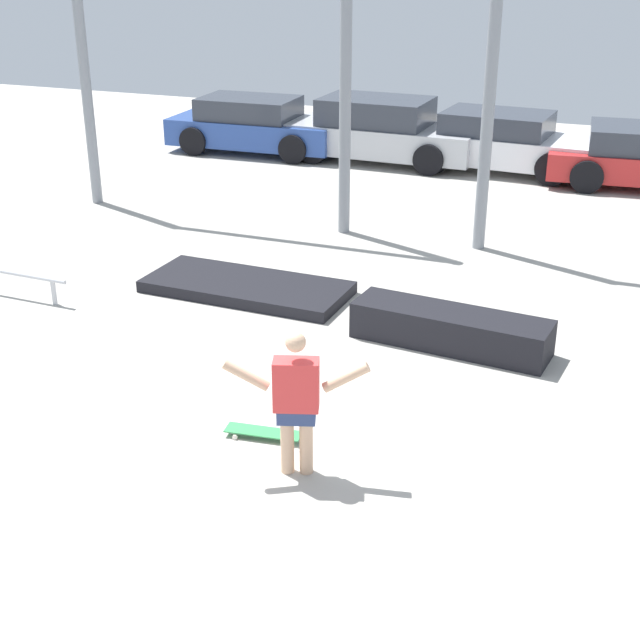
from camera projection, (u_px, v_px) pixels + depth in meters
The scene contains 9 objects.
ground_plane at pixel (241, 420), 9.72m from camera, with size 36.00×36.00×0.00m, color #B2ADA3.
skateboarder at pixel (296, 398), 8.46m from camera, with size 1.36×0.54×1.51m.
skateboard at pixel (263, 432), 9.35m from camera, with size 0.84×0.32×0.08m.
grind_box at pixel (450, 329), 11.36m from camera, with size 2.54×0.69×0.48m, color black.
manual_pad at pixel (247, 287), 13.11m from camera, with size 3.00×1.28×0.17m, color black.
canopy_support_left at pixel (206, 42), 15.41m from camera, with size 5.35×0.20×5.08m.
parked_car_blue at pixel (254, 126), 21.29m from camera, with size 4.13×1.93×1.29m.
parked_car_silver at pixel (380, 131), 20.44m from camera, with size 4.47×2.04×1.43m.
parked_car_white at pixel (501, 142), 19.62m from camera, with size 4.23×2.10×1.28m.
Camera 1 is at (3.88, -7.58, 4.89)m, focal length 50.00 mm.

